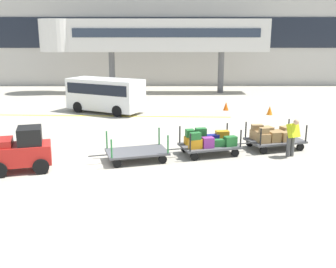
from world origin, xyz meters
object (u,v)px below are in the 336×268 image
baggage_handler (293,136)px  shuttle_van (105,93)px  safety_cone_far (226,106)px  safety_cone_near (270,110)px  baggage_cart_tail (272,136)px  baggage_cart_middle (208,142)px  baggage_tug (21,151)px  baggage_cart_lead (137,152)px

baggage_handler → shuttle_van: bearing=132.9°
shuttle_van → safety_cone_far: size_ratio=9.33×
shuttle_van → safety_cone_near: size_ratio=9.33×
safety_cone_near → safety_cone_far: bearing=148.9°
baggage_cart_tail → safety_cone_far: baggage_cart_tail is taller
baggage_cart_middle → baggage_cart_tail: same height
baggage_tug → baggage_handler: (10.12, 1.62, 0.11)m
baggage_cart_tail → safety_cone_far: 8.88m
baggage_cart_middle → shuttle_van: size_ratio=0.60×
shuttle_van → baggage_handler: bearing=-47.1°
baggage_cart_lead → safety_cone_near: bearing=50.4°
baggage_cart_lead → baggage_tug: bearing=-164.1°
baggage_cart_lead → baggage_cart_tail: 5.90m
shuttle_van → baggage_cart_lead: bearing=-74.9°
baggage_tug → safety_cone_near: (11.48, 10.17, -0.48)m
baggage_cart_middle → safety_cone_far: 9.92m
baggage_cart_lead → baggage_cart_tail: bearing=16.3°
baggage_cart_middle → baggage_cart_tail: (2.81, 0.82, 0.00)m
baggage_tug → safety_cone_far: 14.75m
baggage_tug → safety_cone_near: baggage_tug is taller
baggage_tug → baggage_cart_tail: 10.06m
baggage_cart_lead → baggage_cart_middle: 2.97m
baggage_cart_lead → baggage_cart_tail: (5.66, 1.66, 0.19)m
baggage_tug → safety_cone_far: (9.02, 11.66, -0.48)m
baggage_tug → baggage_cart_lead: size_ratio=0.75×
baggage_handler → shuttle_van: 12.92m
safety_cone_far → baggage_cart_middle: bearing=-102.7°
safety_cone_near → baggage_cart_tail: bearing=-103.9°
baggage_tug → baggage_cart_lead: bearing=15.9°
baggage_tug → safety_cone_far: baggage_tug is taller
baggage_handler → baggage_cart_lead: bearing=-175.5°
baggage_tug → shuttle_van: 11.16m
baggage_tug → baggage_cart_middle: baggage_tug is taller
baggage_cart_tail → shuttle_van: shuttle_van is taller
baggage_handler → safety_cone_near: size_ratio=2.84×
baggage_tug → baggage_cart_tail: baggage_tug is taller
baggage_handler → safety_cone_far: (-1.10, 10.04, -0.59)m
baggage_cart_lead → baggage_cart_middle: size_ratio=1.00×
baggage_tug → baggage_cart_lead: (4.00, 1.14, -0.41)m
baggage_tug → baggage_cart_middle: (6.84, 1.98, -0.22)m
baggage_tug → baggage_cart_tail: bearing=16.2°
baggage_cart_middle → baggage_handler: 3.31m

